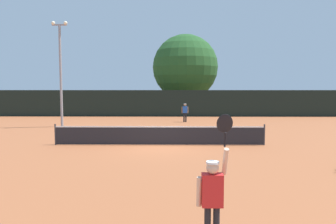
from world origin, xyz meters
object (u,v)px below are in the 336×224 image
Objects in this scene: tennis_ball at (200,136)px; parked_car_far at (246,104)px; player_serving at (213,191)px; parked_car_near at (100,105)px; large_tree at (185,67)px; player_receiving at (185,111)px; light_pole at (61,67)px; parked_car_mid at (143,106)px.

tennis_ball is 22.46m from parked_car_far.
player_serving is at bearing -94.27° from tennis_ball.
tennis_ball is at bearing -62.47° from parked_car_near.
tennis_ball is at bearing -89.49° from large_tree.
parked_car_near is at bearing -175.90° from parked_car_far.
parked_car_far is at bearing 75.73° from player_serving.
large_tree is (0.45, 10.31, 4.30)m from player_receiving.
player_serving is 31.34m from large_tree.
player_serving is 35.18m from parked_car_far.
tennis_ball is at bearing 94.48° from player_receiving.
player_serving is 36.28× the size of tennis_ball.
large_tree is 11.19m from parked_car_near.
parked_car_near is 0.99× the size of parked_car_far.
parked_car_far is (18.07, 2.04, 0.00)m from parked_car_near.
player_receiving is 10.45m from light_pole.
parked_car_mid is at bearing 70.34° from light_pole.
parked_car_near is at bearing 106.34° from player_serving.
parked_car_near is at bearing 163.33° from parked_car_mid.
player_receiving is 11.18m from large_tree.
player_receiving is 11.18m from parked_car_mid.
parked_car_far is at bearing 5.40° from parked_car_near.
parked_car_mid is at bearing -66.06° from player_receiving.
large_tree is 2.08× the size of parked_car_mid.
parked_car_mid is (-4.98, -0.10, -4.46)m from large_tree.
player_receiving is at bearing -92.48° from large_tree.
parked_car_mid and parked_car_far have the same top height.
parked_car_far is (8.67, 34.09, -0.30)m from player_serving.
player_serving is at bearing -62.97° from light_pole.
large_tree is 2.13× the size of parked_car_near.
large_tree reaches higher than player_receiving.
parked_car_near is 5.34m from parked_car_mid.
large_tree is 2.11× the size of parked_car_far.
parked_car_near is at bearing 118.56° from tennis_ball.
parked_car_near is at bearing 174.38° from large_tree.
player_receiving is at bearing -124.22° from parked_car_far.
light_pole is at bearing -139.15° from parked_car_far.
tennis_ball is 0.01× the size of large_tree.
large_tree is at bearing 54.10° from light_pole.
parked_car_far is at bearing 43.17° from light_pole.
player_receiving is 0.20× the size of light_pole.
large_tree is (9.77, 13.50, 0.80)m from light_pole.
tennis_ball is 11.77m from light_pole.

